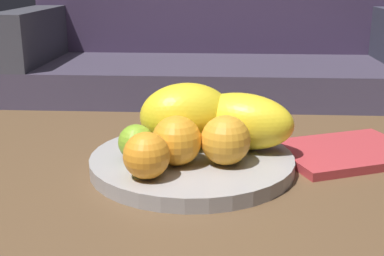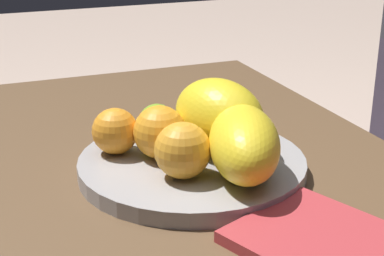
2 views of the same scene
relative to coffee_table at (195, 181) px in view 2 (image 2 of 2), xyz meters
name	(u,v)px [view 2 (image 2 of 2)]	position (x,y,z in m)	size (l,w,h in m)	color
coffee_table	(195,181)	(0.00, 0.00, 0.00)	(1.10, 0.68, 0.44)	brown
fruit_bowl	(192,165)	(0.05, -0.03, 0.06)	(0.36, 0.36, 0.03)	#9D999A
melon_large_front	(219,116)	(0.04, 0.02, 0.13)	(0.17, 0.12, 0.12)	yellow
melon_smaller_beside	(244,144)	(0.14, 0.02, 0.12)	(0.19, 0.10, 0.10)	yellow
orange_front	(160,132)	(0.03, -0.07, 0.11)	(0.08, 0.08, 0.08)	orange
orange_left	(115,131)	(-0.01, -0.13, 0.11)	(0.07, 0.07, 0.07)	orange
orange_right	(183,150)	(0.11, -0.06, 0.11)	(0.08, 0.08, 0.08)	orange
apple_front	(157,122)	(-0.04, -0.05, 0.10)	(0.06, 0.06, 0.06)	#80AF2B
banana_bunch	(221,135)	(0.04, 0.03, 0.10)	(0.15, 0.11, 0.06)	gold
magazine	(340,249)	(0.34, 0.05, 0.05)	(0.25, 0.18, 0.02)	#B3353A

